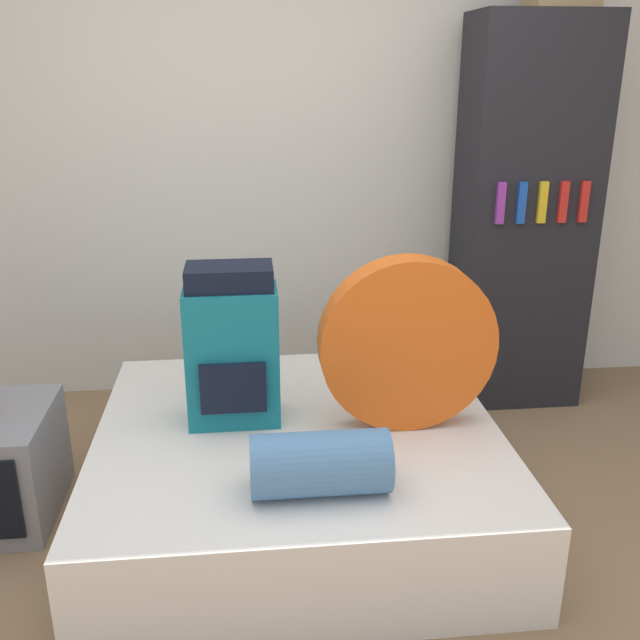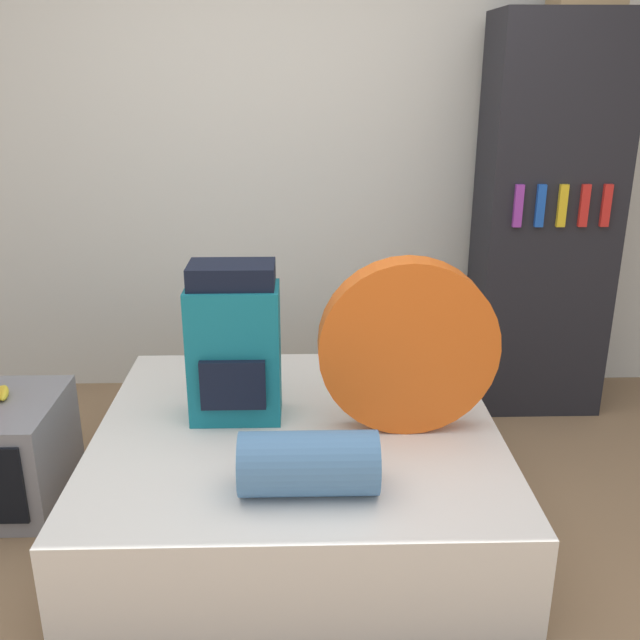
{
  "view_description": "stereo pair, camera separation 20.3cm",
  "coord_description": "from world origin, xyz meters",
  "px_view_note": "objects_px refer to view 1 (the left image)",
  "views": [
    {
      "loc": [
        -0.2,
        -1.96,
        1.74
      ],
      "look_at": [
        0.07,
        0.57,
        0.84
      ],
      "focal_mm": 40.0,
      "sensor_mm": 36.0,
      "label": 1
    },
    {
      "loc": [
        -0.0,
        -1.97,
        1.74
      ],
      "look_at": [
        0.07,
        0.57,
        0.84
      ],
      "focal_mm": 40.0,
      "sensor_mm": 36.0,
      "label": 2
    }
  ],
  "objects_px": {
    "backpack": "(232,348)",
    "tent_bag": "(407,344)",
    "bookshelf": "(524,219)",
    "sleeping_roll": "(320,463)"
  },
  "relations": [
    {
      "from": "backpack",
      "to": "tent_bag",
      "type": "distance_m",
      "value": 0.68
    },
    {
      "from": "backpack",
      "to": "tent_bag",
      "type": "bearing_deg",
      "value": -9.47
    },
    {
      "from": "backpack",
      "to": "bookshelf",
      "type": "distance_m",
      "value": 1.78
    },
    {
      "from": "backpack",
      "to": "bookshelf",
      "type": "xyz_separation_m",
      "value": [
        1.51,
        0.9,
        0.3
      ]
    },
    {
      "from": "tent_bag",
      "to": "sleeping_roll",
      "type": "xyz_separation_m",
      "value": [
        -0.39,
        -0.45,
        -0.24
      ]
    },
    {
      "from": "sleeping_roll",
      "to": "bookshelf",
      "type": "relative_size",
      "value": 0.23
    },
    {
      "from": "backpack",
      "to": "tent_bag",
      "type": "xyz_separation_m",
      "value": [
        0.67,
        -0.11,
        0.03
      ]
    },
    {
      "from": "sleeping_roll",
      "to": "bookshelf",
      "type": "bearing_deg",
      "value": 50.21
    },
    {
      "from": "backpack",
      "to": "bookshelf",
      "type": "bearing_deg",
      "value": 30.95
    },
    {
      "from": "backpack",
      "to": "bookshelf",
      "type": "height_order",
      "value": "bookshelf"
    }
  ]
}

